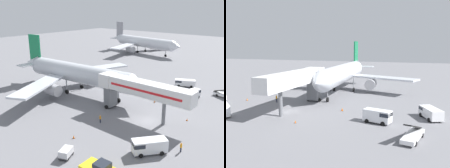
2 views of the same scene
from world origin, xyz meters
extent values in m
plane|color=slate|center=(0.00, 0.00, 0.00)|extent=(300.00, 300.00, 0.00)
cylinder|color=silver|center=(3.11, 22.35, 5.08)|extent=(6.65, 31.17, 4.73)
cone|color=silver|center=(4.18, 5.08, 5.08)|extent=(4.86, 3.95, 4.64)
cone|color=silver|center=(1.97, 40.63, 5.43)|extent=(4.84, 5.97, 4.50)
cube|color=#147A47|center=(2.06, 39.21, 9.81)|extent=(0.64, 4.49, 7.57)
cube|color=silver|center=(4.92, 38.98, 5.67)|extent=(5.87, 3.60, 0.24)
cube|color=silver|center=(-0.75, 38.63, 5.67)|extent=(5.87, 3.60, 0.24)
cube|color=silver|center=(13.36, 25.55, 4.01)|extent=(18.51, 9.94, 0.44)
cube|color=silver|center=(-7.46, 24.25, 4.01)|extent=(18.18, 11.81, 0.44)
cylinder|color=#A8A8AD|center=(10.37, 24.30, 2.36)|extent=(2.93, 3.69, 2.72)
cylinder|color=#A8A8AD|center=(-4.34, 23.38, 2.36)|extent=(2.93, 3.69, 2.72)
cylinder|color=gray|center=(3.86, 10.31, 2.10)|extent=(0.28, 0.28, 3.10)
cylinder|color=black|center=(3.86, 10.31, 0.55)|extent=(0.42, 1.12, 1.10)
cylinder|color=gray|center=(5.71, 24.37, 2.10)|extent=(0.28, 0.28, 3.10)
cylinder|color=black|center=(5.71, 24.37, 0.55)|extent=(0.42, 1.12, 1.10)
cylinder|color=gray|center=(0.28, 24.03, 2.10)|extent=(0.28, 0.28, 3.10)
cylinder|color=black|center=(0.28, 24.03, 0.55)|extent=(0.42, 1.12, 1.10)
cube|color=silver|center=(0.52, 0.58, 6.13)|extent=(3.38, 18.83, 2.70)
cube|color=red|center=(-1.00, 0.61, 6.13)|extent=(0.36, 15.76, 0.44)
cube|color=silver|center=(0.72, 10.56, 6.13)|extent=(3.51, 2.87, 2.84)
cube|color=#232833|center=(0.75, 11.86, 6.38)|extent=(3.30, 0.31, 0.90)
cube|color=slate|center=(0.71, 9.96, 2.59)|extent=(2.59, 1.85, 4.38)
cylinder|color=black|center=(-0.72, 9.99, 0.40)|extent=(0.32, 0.81, 0.80)
cylinder|color=black|center=(2.13, 9.93, 0.40)|extent=(0.32, 0.81, 0.80)
cylinder|color=slate|center=(0.44, -3.17, 2.39)|extent=(0.70, 0.70, 4.78)
cube|color=#232833|center=(-19.01, -5.36, 2.24)|extent=(1.89, 1.87, 0.90)
cylinder|color=black|center=(-17.86, -3.32, 0.55)|extent=(0.45, 1.12, 1.10)
cylinder|color=black|center=(24.30, -5.90, 0.30)|extent=(0.32, 0.63, 0.60)
cylinder|color=black|center=(22.63, -5.59, 0.30)|extent=(0.32, 0.63, 0.60)
cube|color=white|center=(-9.57, -6.39, 1.27)|extent=(5.36, 4.87, 1.97)
cube|color=#1E232D|center=(-10.96, -5.27, 1.71)|extent=(2.59, 2.65, 0.63)
cylinder|color=black|center=(-11.44, -6.12, 0.34)|extent=(0.76, 0.71, 0.68)
cylinder|color=black|center=(-10.23, -4.62, 0.34)|extent=(0.76, 0.71, 0.68)
cylinder|color=black|center=(-8.91, -8.17, 0.34)|extent=(0.76, 0.71, 0.68)
cylinder|color=black|center=(-7.69, -6.66, 0.34)|extent=(0.76, 0.71, 0.68)
cube|color=white|center=(17.21, -1.43, 1.23)|extent=(4.77, 2.90, 1.89)
cube|color=#1E232D|center=(18.67, -1.80, 1.65)|extent=(1.84, 2.19, 0.60)
cylinder|color=black|center=(18.76, -0.90, 0.34)|extent=(0.74, 0.49, 0.68)
cylinder|color=black|center=(18.32, -2.64, 0.34)|extent=(0.74, 0.49, 0.68)
cylinder|color=black|center=(16.09, -0.22, 0.34)|extent=(0.74, 0.49, 0.68)
cylinder|color=black|center=(15.65, -1.96, 0.34)|extent=(0.74, 0.49, 0.68)
cube|color=white|center=(25.31, 3.97, 1.09)|extent=(4.18, 5.72, 1.60)
cube|color=#1E232D|center=(24.53, 5.60, 1.44)|extent=(2.65, 2.45, 0.51)
cylinder|color=black|center=(23.70, 5.03, 0.34)|extent=(0.63, 0.78, 0.68)
cylinder|color=black|center=(25.51, 5.89, 0.34)|extent=(0.63, 0.78, 0.68)
cylinder|color=black|center=(25.12, 2.04, 0.34)|extent=(0.63, 0.78, 0.68)
cylinder|color=black|center=(26.93, 2.90, 0.34)|extent=(0.63, 0.78, 0.68)
cube|color=#38383D|center=(-18.37, 2.37, 0.29)|extent=(2.67, 2.23, 0.22)
cube|color=silver|center=(-18.37, 2.37, 0.89)|extent=(2.67, 2.23, 0.97)
cylinder|color=black|center=(-17.90, 3.30, 0.18)|extent=(0.38, 0.25, 0.36)
cylinder|color=black|center=(-17.38, 2.08, 0.18)|extent=(0.38, 0.25, 0.36)
cylinder|color=black|center=(-19.37, 2.67, 0.18)|extent=(0.38, 0.25, 0.36)
cylinder|color=black|center=(-18.85, 1.45, 0.18)|extent=(0.38, 0.25, 0.36)
cylinder|color=#1E2333|center=(-6.25, -9.93, 0.39)|extent=(0.29, 0.29, 0.77)
cylinder|color=orange|center=(-6.25, -9.93, 1.08)|extent=(0.39, 0.39, 0.61)
sphere|color=tan|center=(-6.25, -9.93, 1.50)|extent=(0.21, 0.21, 0.21)
cylinder|color=#1E2333|center=(-6.60, 6.35, 0.39)|extent=(0.26, 0.26, 0.77)
cylinder|color=orange|center=(-6.60, 6.35, 1.08)|extent=(0.34, 0.34, 0.61)
sphere|color=tan|center=(-6.60, 6.35, 1.50)|extent=(0.21, 0.21, 0.21)
cube|color=black|center=(-13.93, 5.70, 0.01)|extent=(0.37, 0.37, 0.03)
cone|color=orange|center=(-13.93, 5.70, 0.29)|extent=(0.31, 0.31, 0.54)
cube|color=black|center=(9.41, 4.04, 0.01)|extent=(0.40, 0.40, 0.03)
cone|color=orange|center=(9.41, 4.04, 0.32)|extent=(0.34, 0.34, 0.59)
cube|color=black|center=(4.82, -5.93, 0.01)|extent=(0.31, 0.31, 0.03)
cone|color=orange|center=(4.82, -5.93, 0.25)|extent=(0.26, 0.26, 0.45)
cylinder|color=silver|center=(61.88, 41.04, 5.04)|extent=(9.97, 32.08, 4.66)
cone|color=silver|center=(58.87, 23.55, 5.04)|extent=(5.14, 4.48, 4.57)
cone|color=silver|center=(65.06, 59.57, 5.39)|extent=(5.35, 6.51, 4.43)
cube|color=gray|center=(64.81, 58.13, 9.70)|extent=(1.13, 4.59, 7.45)
cube|color=silver|center=(67.50, 57.25, 5.62)|extent=(6.08, 4.24, 0.24)
cube|color=silver|center=(61.99, 58.19, 5.62)|extent=(6.08, 4.24, 0.24)
cube|color=silver|center=(72.90, 41.85, 3.99)|extent=(18.29, 13.73, 0.44)
cube|color=silver|center=(51.76, 45.48, 3.99)|extent=(19.21, 8.45, 0.44)
cylinder|color=#A8A8AD|center=(69.59, 41.28, 2.31)|extent=(3.34, 4.02, 2.77)
cylinder|color=#A8A8AD|center=(54.69, 43.84, 2.31)|extent=(3.34, 4.02, 2.77)
cylinder|color=gray|center=(59.78, 28.84, 2.09)|extent=(0.28, 0.28, 3.09)
cylinder|color=black|center=(59.78, 28.84, 0.55)|extent=(0.53, 1.14, 1.10)
cylinder|color=gray|center=(64.84, 42.47, 2.09)|extent=(0.28, 0.28, 3.09)
cylinder|color=black|center=(64.84, 42.47, 0.55)|extent=(0.53, 1.14, 1.10)
cylinder|color=gray|center=(59.56, 43.38, 2.09)|extent=(0.28, 0.28, 3.09)
cylinder|color=black|center=(59.56, 43.38, 0.55)|extent=(0.53, 1.14, 1.10)
camera|label=1|loc=(-39.35, -24.02, 21.41)|focal=41.23mm
camera|label=2|loc=(24.96, -41.74, 12.44)|focal=41.80mm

